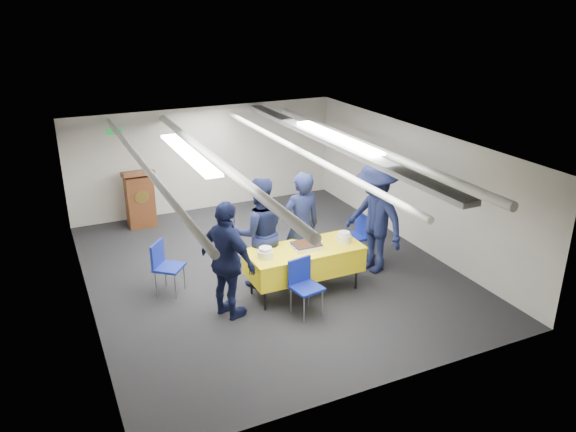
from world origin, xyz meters
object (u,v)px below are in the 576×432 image
object	(u,v)px
chair_right	(357,232)
sailor_b	(259,233)
serving_table	(304,260)
sailor_d	(374,218)
chair_left	(164,262)
sailor_a	(301,226)
chair_near	(303,281)
podium	(140,198)
sheet_cake	(306,245)
sailor_c	(228,261)

from	to	relation	value
chair_right	sailor_b	xyz separation A→B (m)	(-1.95, -0.14, 0.40)
serving_table	sailor_d	distance (m)	1.51
serving_table	chair_right	world-z (taller)	chair_right
chair_left	sailor_a	bearing A→B (deg)	-11.62
chair_left	sailor_d	size ratio (longest dim) A/B	0.45
chair_near	sailor_b	distance (m)	1.22
chair_near	sailor_a	world-z (taller)	sailor_a
chair_near	sailor_b	xyz separation A→B (m)	(-0.25, 1.12, 0.40)
podium	sailor_a	world-z (taller)	sailor_a
sailor_a	sailor_d	distance (m)	1.30
sailor_a	sailor_b	xyz separation A→B (m)	(-0.72, 0.07, -0.01)
sailor_a	sailor_b	bearing A→B (deg)	-6.46
sheet_cake	chair_near	world-z (taller)	chair_near
sailor_d	chair_right	bearing A→B (deg)	172.81
chair_left	sailor_d	xyz separation A→B (m)	(3.49, -0.73, 0.44)
podium	sailor_d	bearing A→B (deg)	-49.12
sailor_b	sailor_d	world-z (taller)	sailor_d
sailor_a	sailor_c	size ratio (longest dim) A/B	1.03
sheet_cake	chair_right	distance (m)	1.54
sailor_a	podium	bearing A→B (deg)	-61.46
podium	chair_left	size ratio (longest dim) A/B	1.44
serving_table	chair_left	world-z (taller)	chair_left
sailor_d	chair_near	bearing A→B (deg)	-77.88
chair_near	sailor_d	size ratio (longest dim) A/B	0.45
podium	sailor_a	xyz separation A→B (m)	(2.01, -3.51, 0.33)
chair_left	sailor_a	world-z (taller)	sailor_a
serving_table	chair_right	xyz separation A→B (m)	(1.40, 0.68, -0.03)
sheet_cake	chair_near	bearing A→B (deg)	-120.00
chair_left	sailor_a	xyz separation A→B (m)	(2.23, -0.46, 0.41)
chair_right	sailor_c	world-z (taller)	sailor_c
chair_right	sailor_c	xyz separation A→B (m)	(-2.75, -0.88, 0.38)
sheet_cake	sailor_a	distance (m)	0.50
podium	sailor_c	bearing A→B (deg)	-83.44
chair_left	serving_table	bearing A→B (deg)	-24.48
sheet_cake	sailor_a	size ratio (longest dim) A/B	0.25
serving_table	chair_near	bearing A→B (deg)	-117.90
chair_near	chair_left	bearing A→B (deg)	139.17
sheet_cake	chair_left	xyz separation A→B (m)	(-2.09, 0.92, -0.28)
sailor_b	sailor_c	xyz separation A→B (m)	(-0.80, -0.74, -0.02)
chair_near	sailor_c	size ratio (longest dim) A/B	0.48
sailor_b	sailor_c	distance (m)	1.09
chair_near	chair_right	size ratio (longest dim) A/B	1.00
serving_table	podium	size ratio (longest dim) A/B	1.49
sheet_cake	chair_near	distance (m)	0.74
sheet_cake	sailor_c	world-z (taller)	sailor_c
serving_table	chair_left	distance (m)	2.26
chair_left	sailor_b	xyz separation A→B (m)	(1.50, -0.39, 0.40)
serving_table	chair_right	bearing A→B (deg)	26.12
sheet_cake	chair_left	distance (m)	2.30
podium	sailor_c	size ratio (longest dim) A/B	0.68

